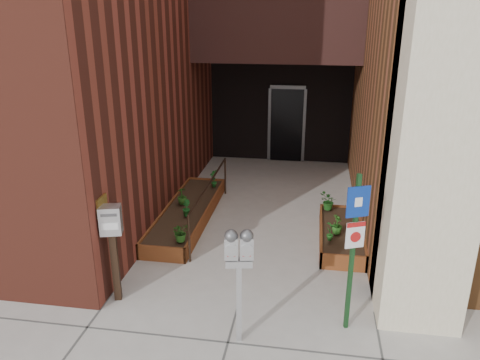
% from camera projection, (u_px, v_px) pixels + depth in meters
% --- Properties ---
extents(ground, '(80.00, 80.00, 0.00)m').
position_uv_depth(ground, '(240.00, 300.00, 7.15)').
color(ground, '#9E9991').
rests_on(ground, ground).
extents(planter_left, '(0.90, 3.60, 0.30)m').
position_uv_depth(planter_left, '(188.00, 214.00, 9.84)').
color(planter_left, maroon).
rests_on(planter_left, ground).
extents(planter_right, '(0.80, 2.20, 0.30)m').
position_uv_depth(planter_right, '(341.00, 235.00, 8.91)').
color(planter_right, maroon).
rests_on(planter_right, ground).
extents(handrail, '(0.04, 3.34, 0.90)m').
position_uv_depth(handrail, '(210.00, 189.00, 9.51)').
color(handrail, black).
rests_on(handrail, ground).
extents(parking_meter, '(0.38, 0.20, 1.64)m').
position_uv_depth(parking_meter, '(239.00, 256.00, 5.85)').
color(parking_meter, '#AEAEB0').
rests_on(parking_meter, ground).
extents(sign_post, '(0.29, 0.14, 2.27)m').
position_uv_depth(sign_post, '(354.00, 238.00, 6.05)').
color(sign_post, '#163C1A').
rests_on(sign_post, ground).
extents(payment_dropbox, '(0.36, 0.30, 1.54)m').
position_uv_depth(payment_dropbox, '(112.00, 233.00, 6.80)').
color(payment_dropbox, black).
rests_on(payment_dropbox, ground).
extents(shrub_left_a, '(0.44, 0.44, 0.35)m').
position_uv_depth(shrub_left_a, '(181.00, 232.00, 8.27)').
color(shrub_left_a, '#245919').
rests_on(shrub_left_a, planter_left).
extents(shrub_left_b, '(0.25, 0.25, 0.33)m').
position_uv_depth(shrub_left_b, '(186.00, 208.00, 9.31)').
color(shrub_left_b, '#1A5B1E').
rests_on(shrub_left_b, planter_left).
extents(shrub_left_c, '(0.29, 0.29, 0.37)m').
position_uv_depth(shrub_left_c, '(182.00, 196.00, 9.88)').
color(shrub_left_c, '#235217').
rests_on(shrub_left_c, planter_left).
extents(shrub_left_d, '(0.30, 0.30, 0.41)m').
position_uv_depth(shrub_left_d, '(214.00, 178.00, 10.83)').
color(shrub_left_d, '#1C6221').
rests_on(shrub_left_d, planter_left).
extents(shrub_right_a, '(0.23, 0.23, 0.36)m').
position_uv_depth(shrub_right_a, '(337.00, 224.00, 8.56)').
color(shrub_right_a, '#265F1B').
rests_on(shrub_right_a, planter_right).
extents(shrub_right_b, '(0.28, 0.28, 0.37)m').
position_uv_depth(shrub_right_b, '(331.00, 231.00, 8.29)').
color(shrub_right_b, '#1C5A19').
rests_on(shrub_right_b, planter_right).
extents(shrub_right_c, '(0.46, 0.46, 0.37)m').
position_uv_depth(shrub_right_c, '(328.00, 201.00, 9.58)').
color(shrub_right_c, '#1C5418').
rests_on(shrub_right_c, planter_right).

